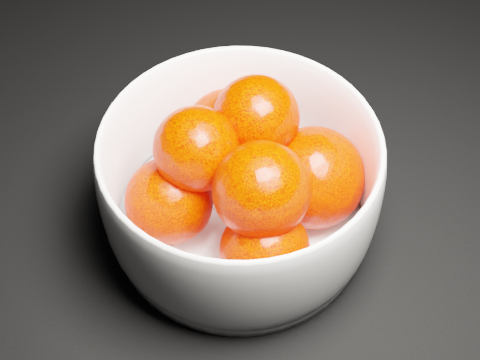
# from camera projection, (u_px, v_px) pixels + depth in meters

# --- Properties ---
(bowl) EXTENTS (0.22, 0.22, 0.11)m
(bowl) POSITION_uv_depth(u_px,v_px,m) (240.00, 184.00, 0.53)
(bowl) COLOR white
(bowl) RESTS_ON ground
(orange_pile) EXTENTS (0.18, 0.18, 0.12)m
(orange_pile) POSITION_uv_depth(u_px,v_px,m) (248.00, 172.00, 0.52)
(orange_pile) COLOR #F81900
(orange_pile) RESTS_ON bowl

